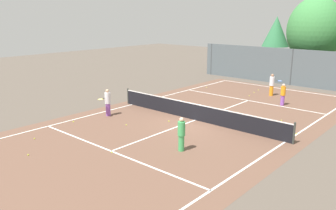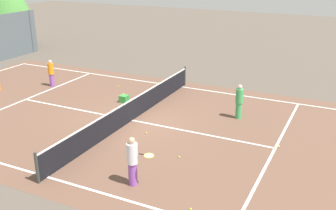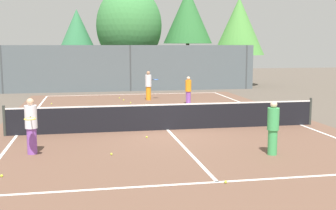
{
  "view_description": "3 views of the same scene",
  "coord_description": "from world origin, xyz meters",
  "px_view_note": "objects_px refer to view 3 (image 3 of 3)",
  "views": [
    {
      "loc": [
        11.62,
        -15.65,
        6.05
      ],
      "look_at": [
        -0.12,
        -2.33,
        1.37
      ],
      "focal_mm": 36.62,
      "sensor_mm": 36.0,
      "label": 1
    },
    {
      "loc": [
        -14.13,
        -8.71,
        6.87
      ],
      "look_at": [
        0.18,
        -1.72,
        0.96
      ],
      "focal_mm": 42.41,
      "sensor_mm": 36.0,
      "label": 2
    },
    {
      "loc": [
        -2.96,
        -15.78,
        3.23
      ],
      "look_at": [
        -0.24,
        -1.4,
        1.16
      ],
      "focal_mm": 45.81,
      "sensor_mm": 36.0,
      "label": 3
    }
  ],
  "objects_px": {
    "player_0": "(188,90)",
    "tennis_ball_2": "(119,98)",
    "player_2": "(31,126)",
    "tennis_ball_11": "(226,182)",
    "player_1": "(149,85)",
    "tennis_ball_5": "(131,103)",
    "tennis_ball_6": "(2,176)",
    "tennis_ball_10": "(51,104)",
    "tennis_ball_8": "(283,118)",
    "tennis_ball_0": "(124,100)",
    "player_3": "(273,127)",
    "tennis_ball_3": "(236,113)",
    "tennis_ball_7": "(111,154)",
    "ball_crate": "(204,117)",
    "tennis_ball_4": "(147,137)"
  },
  "relations": [
    {
      "from": "tennis_ball_11",
      "to": "player_0",
      "type": "bearing_deg",
      "value": 80.38
    },
    {
      "from": "player_1",
      "to": "tennis_ball_8",
      "type": "bearing_deg",
      "value": -56.7
    },
    {
      "from": "player_0",
      "to": "tennis_ball_4",
      "type": "height_order",
      "value": "player_0"
    },
    {
      "from": "player_3",
      "to": "tennis_ball_3",
      "type": "xyz_separation_m",
      "value": [
        1.54,
        7.48,
        -0.79
      ]
    },
    {
      "from": "tennis_ball_3",
      "to": "tennis_ball_7",
      "type": "relative_size",
      "value": 1.0
    },
    {
      "from": "ball_crate",
      "to": "tennis_ball_2",
      "type": "xyz_separation_m",
      "value": [
        -2.98,
        8.48,
        -0.15
      ]
    },
    {
      "from": "player_2",
      "to": "tennis_ball_2",
      "type": "bearing_deg",
      "value": 74.63
    },
    {
      "from": "tennis_ball_5",
      "to": "player_1",
      "type": "bearing_deg",
      "value": 46.6
    },
    {
      "from": "tennis_ball_3",
      "to": "tennis_ball_8",
      "type": "relative_size",
      "value": 1.0
    },
    {
      "from": "tennis_ball_8",
      "to": "tennis_ball_0",
      "type": "bearing_deg",
      "value": 130.31
    },
    {
      "from": "ball_crate",
      "to": "player_0",
      "type": "bearing_deg",
      "value": 84.33
    },
    {
      "from": "player_0",
      "to": "player_2",
      "type": "xyz_separation_m",
      "value": [
        -7.04,
        -9.56,
        0.08
      ]
    },
    {
      "from": "ball_crate",
      "to": "tennis_ball_2",
      "type": "height_order",
      "value": "ball_crate"
    },
    {
      "from": "tennis_ball_0",
      "to": "tennis_ball_6",
      "type": "height_order",
      "value": "same"
    },
    {
      "from": "player_2",
      "to": "tennis_ball_11",
      "type": "height_order",
      "value": "player_2"
    },
    {
      "from": "tennis_ball_3",
      "to": "tennis_ball_8",
      "type": "height_order",
      "value": "same"
    },
    {
      "from": "tennis_ball_0",
      "to": "tennis_ball_3",
      "type": "distance_m",
      "value": 7.53
    },
    {
      "from": "player_2",
      "to": "tennis_ball_0",
      "type": "relative_size",
      "value": 25.34
    },
    {
      "from": "tennis_ball_10",
      "to": "tennis_ball_11",
      "type": "distance_m",
      "value": 15.5
    },
    {
      "from": "ball_crate",
      "to": "tennis_ball_11",
      "type": "relative_size",
      "value": 6.45
    },
    {
      "from": "player_2",
      "to": "player_0",
      "type": "bearing_deg",
      "value": 53.62
    },
    {
      "from": "player_1",
      "to": "tennis_ball_3",
      "type": "relative_size",
      "value": 25.76
    },
    {
      "from": "tennis_ball_2",
      "to": "tennis_ball_8",
      "type": "relative_size",
      "value": 1.0
    },
    {
      "from": "player_0",
      "to": "tennis_ball_2",
      "type": "distance_m",
      "value": 4.9
    },
    {
      "from": "player_0",
      "to": "tennis_ball_2",
      "type": "xyz_separation_m",
      "value": [
        -3.49,
        3.35,
        -0.75
      ]
    },
    {
      "from": "player_2",
      "to": "tennis_ball_7",
      "type": "height_order",
      "value": "player_2"
    },
    {
      "from": "player_2",
      "to": "tennis_ball_6",
      "type": "bearing_deg",
      "value": -102.02
    },
    {
      "from": "player_1",
      "to": "tennis_ball_5",
      "type": "xyz_separation_m",
      "value": [
        -1.19,
        -1.26,
        -0.84
      ]
    },
    {
      "from": "player_0",
      "to": "tennis_ball_11",
      "type": "xyz_separation_m",
      "value": [
        -2.24,
        -13.24,
        -0.75
      ]
    },
    {
      "from": "tennis_ball_0",
      "to": "tennis_ball_2",
      "type": "relative_size",
      "value": 1.0
    },
    {
      "from": "player_1",
      "to": "player_3",
      "type": "xyz_separation_m",
      "value": [
        1.81,
        -13.22,
        -0.06
      ]
    },
    {
      "from": "tennis_ball_6",
      "to": "tennis_ball_10",
      "type": "xyz_separation_m",
      "value": [
        0.17,
        13.16,
        0.0
      ]
    },
    {
      "from": "player_1",
      "to": "ball_crate",
      "type": "relative_size",
      "value": 3.99
    },
    {
      "from": "player_2",
      "to": "tennis_ball_5",
      "type": "height_order",
      "value": "player_2"
    },
    {
      "from": "tennis_ball_2",
      "to": "tennis_ball_6",
      "type": "xyz_separation_m",
      "value": [
        -4.02,
        -15.11,
        0.0
      ]
    },
    {
      "from": "player_1",
      "to": "tennis_ball_0",
      "type": "distance_m",
      "value": 1.69
    },
    {
      "from": "tennis_ball_0",
      "to": "tennis_ball_10",
      "type": "distance_m",
      "value": 4.11
    },
    {
      "from": "tennis_ball_5",
      "to": "tennis_ball_10",
      "type": "distance_m",
      "value": 4.31
    },
    {
      "from": "player_3",
      "to": "tennis_ball_6",
      "type": "height_order",
      "value": "player_3"
    },
    {
      "from": "tennis_ball_7",
      "to": "player_0",
      "type": "bearing_deg",
      "value": 64.95
    },
    {
      "from": "player_0",
      "to": "tennis_ball_2",
      "type": "bearing_deg",
      "value": 136.15
    },
    {
      "from": "tennis_ball_3",
      "to": "tennis_ball_6",
      "type": "xyz_separation_m",
      "value": [
        -9.0,
        -8.28,
        0.0
      ]
    },
    {
      "from": "tennis_ball_6",
      "to": "tennis_ball_10",
      "type": "distance_m",
      "value": 13.16
    },
    {
      "from": "tennis_ball_3",
      "to": "tennis_ball_6",
      "type": "bearing_deg",
      "value": -137.39
    },
    {
      "from": "tennis_ball_3",
      "to": "tennis_ball_5",
      "type": "height_order",
      "value": "same"
    },
    {
      "from": "tennis_ball_2",
      "to": "tennis_ball_6",
      "type": "bearing_deg",
      "value": -104.89
    },
    {
      "from": "player_0",
      "to": "tennis_ball_6",
      "type": "xyz_separation_m",
      "value": [
        -7.51,
        -11.76,
        -0.75
      ]
    },
    {
      "from": "player_1",
      "to": "tennis_ball_2",
      "type": "xyz_separation_m",
      "value": [
        -1.63,
        1.1,
        -0.84
      ]
    },
    {
      "from": "ball_crate",
      "to": "tennis_ball_5",
      "type": "xyz_separation_m",
      "value": [
        -2.54,
        6.13,
        -0.15
      ]
    },
    {
      "from": "tennis_ball_3",
      "to": "tennis_ball_8",
      "type": "distance_m",
      "value": 2.34
    }
  ]
}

